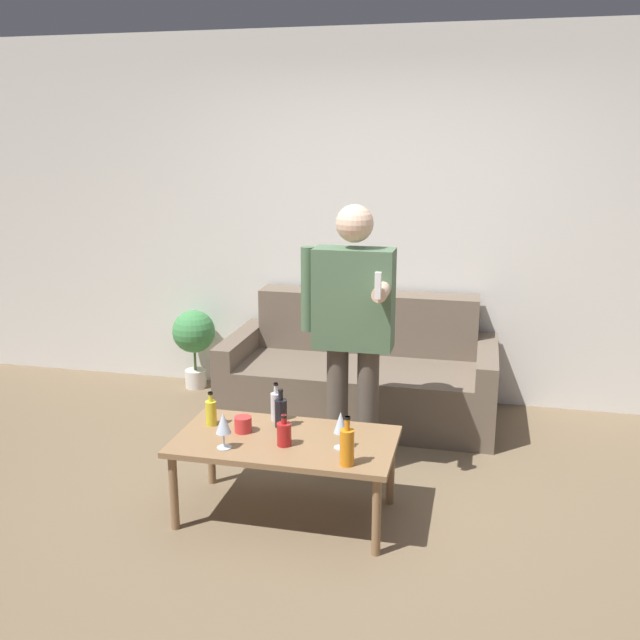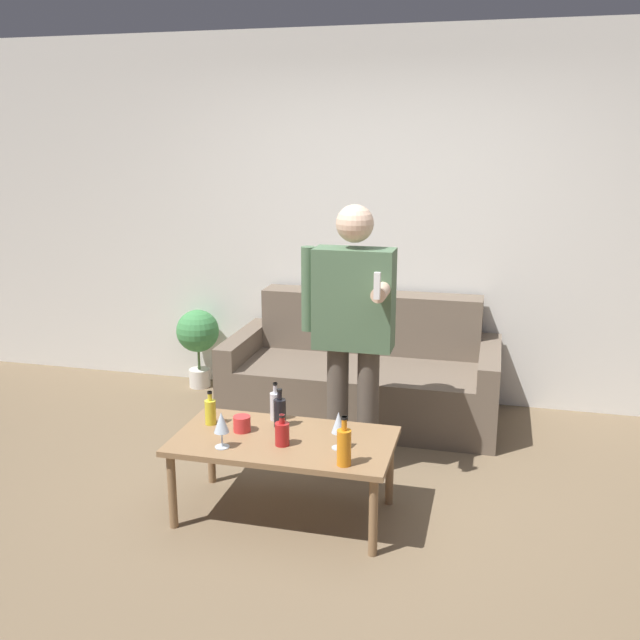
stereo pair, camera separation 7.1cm
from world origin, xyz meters
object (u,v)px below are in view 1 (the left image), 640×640
(coffee_table, at_px, (286,447))
(bottle_orange, at_px, (276,405))
(couch, at_px, (361,374))
(person_standing_front, at_px, (352,322))

(coffee_table, distance_m, bottle_orange, 0.29)
(couch, relative_size, bottle_orange, 8.81)
(coffee_table, distance_m, person_standing_front, 0.84)
(couch, height_order, bottle_orange, couch)
(person_standing_front, bearing_deg, coffee_table, -111.24)
(coffee_table, xyz_separation_m, bottle_orange, (-0.12, 0.23, 0.13))
(couch, xyz_separation_m, coffee_table, (-0.13, -1.51, 0.10))
(couch, distance_m, person_standing_front, 1.11)
(bottle_orange, relative_size, person_standing_front, 0.13)
(coffee_table, bearing_deg, couch, 84.92)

